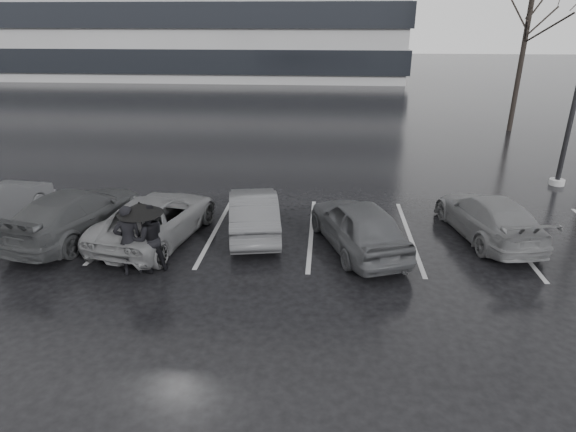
% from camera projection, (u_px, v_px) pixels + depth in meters
% --- Properties ---
extents(ground, '(160.00, 160.00, 0.00)m').
position_uv_depth(ground, '(283.00, 273.00, 11.67)').
color(ground, black).
rests_on(ground, ground).
extents(car_main, '(2.86, 4.30, 1.36)m').
position_uv_depth(car_main, '(358.00, 225.00, 12.72)').
color(car_main, black).
rests_on(car_main, ground).
extents(car_west_a, '(1.97, 3.98, 1.25)m').
position_uv_depth(car_west_a, '(254.00, 212.00, 13.69)').
color(car_west_a, '#29292B').
rests_on(car_west_a, ground).
extents(car_west_b, '(2.84, 4.76, 1.24)m').
position_uv_depth(car_west_b, '(156.00, 218.00, 13.30)').
color(car_west_b, '#474649').
rests_on(car_west_b, ground).
extents(car_west_c, '(2.89, 4.91, 1.34)m').
position_uv_depth(car_west_c, '(78.00, 213.00, 13.52)').
color(car_west_c, black).
rests_on(car_west_c, ground).
extents(car_east, '(2.46, 4.41, 1.21)m').
position_uv_depth(car_east, '(488.00, 217.00, 13.43)').
color(car_east, '#474649').
rests_on(car_east, ground).
extents(pedestrian_left, '(0.77, 0.69, 1.76)m').
position_uv_depth(pedestrian_left, '(129.00, 240.00, 11.34)').
color(pedestrian_left, black).
rests_on(pedestrian_left, ground).
extents(pedestrian_right, '(1.05, 0.99, 1.71)m').
position_uv_depth(pedestrian_right, '(148.00, 238.00, 11.51)').
color(pedestrian_right, black).
rests_on(pedestrian_right, ground).
extents(umbrella, '(1.07, 1.07, 1.81)m').
position_uv_depth(umbrella, '(140.00, 208.00, 11.17)').
color(umbrella, black).
rests_on(umbrella, ground).
extents(stall_stripes, '(19.72, 5.00, 0.00)m').
position_uv_depth(stall_stripes, '(263.00, 230.00, 14.03)').
color(stall_stripes, '#939396').
rests_on(stall_stripes, ground).
extents(tree_north, '(0.26, 0.26, 8.50)m').
position_uv_depth(tree_north, '(523.00, 49.00, 24.90)').
color(tree_north, black).
rests_on(tree_north, ground).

